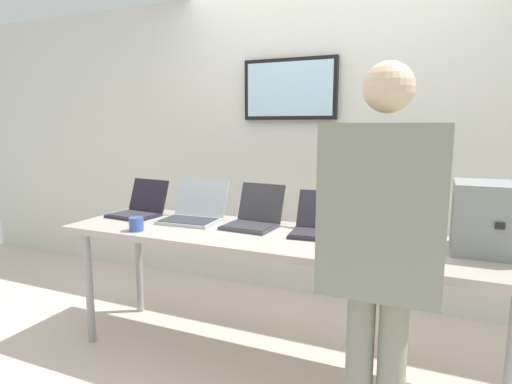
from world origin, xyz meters
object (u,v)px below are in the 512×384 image
object	(u,v)px
laptop_station_3	(325,225)
laptop_station_4	(400,230)
person	(381,240)
workbench	(280,245)
equipment_box	(496,218)
laptop_station_1	(194,212)
coffee_mug	(136,224)
laptop_station_2	(254,217)
laptop_station_0	(139,208)

from	to	relation	value
laptop_station_3	laptop_station_4	distance (m)	0.41
laptop_station_3	person	world-z (taller)	person
workbench	person	bearing A→B (deg)	-44.25
workbench	equipment_box	xyz separation A→B (m)	(1.09, 0.10, 0.23)
equipment_box	laptop_station_4	xyz separation A→B (m)	(-0.45, 0.04, -0.12)
laptop_station_3	person	distance (m)	0.87
laptop_station_1	laptop_station_3	distance (m)	0.89
workbench	laptop_station_3	size ratio (longest dim) A/B	6.56
laptop_station_1	person	size ratio (longest dim) A/B	0.23
laptop_station_1	laptop_station_4	bearing A→B (deg)	0.67
laptop_station_1	coffee_mug	size ratio (longest dim) A/B	4.52
equipment_box	person	xyz separation A→B (m)	(-0.46, -0.72, 0.03)
laptop_station_2	laptop_station_3	world-z (taller)	laptop_station_2
equipment_box	person	world-z (taller)	person
coffee_mug	laptop_station_2	bearing A→B (deg)	32.79
laptop_station_1	person	world-z (taller)	person
laptop_station_3	coffee_mug	distance (m)	1.13
laptop_station_0	person	xyz separation A→B (m)	(1.73, -0.73, 0.15)
workbench	laptop_station_2	distance (m)	0.29
laptop_station_1	laptop_station_3	bearing A→B (deg)	0.46
laptop_station_1	laptop_station_4	size ratio (longest dim) A/B	0.99
laptop_station_4	workbench	bearing A→B (deg)	-167.42
laptop_station_0	person	bearing A→B (deg)	-22.92
equipment_box	laptop_station_1	bearing A→B (deg)	179.07
laptop_station_0	person	size ratio (longest dim) A/B	0.21
laptop_station_3	coffee_mug	xyz separation A→B (m)	(-1.06, -0.39, -0.01)
workbench	person	distance (m)	0.93
coffee_mug	person	bearing A→B (deg)	-14.21
workbench	laptop_station_4	distance (m)	0.67
laptop_station_2	person	distance (m)	1.16
laptop_station_0	coffee_mug	xyz separation A→B (m)	(0.27, -0.36, -0.01)
laptop_station_1	person	xyz separation A→B (m)	(1.29, -0.75, 0.14)
laptop_station_0	laptop_station_1	bearing A→B (deg)	2.19
laptop_station_3	coffee_mug	bearing A→B (deg)	-160.01
laptop_station_2	laptop_station_1	bearing A→B (deg)	-178.72
person	equipment_box	bearing A→B (deg)	57.73
workbench	laptop_station_4	size ratio (longest dim) A/B	6.81
workbench	laptop_station_1	world-z (taller)	laptop_station_1
coffee_mug	laptop_station_3	bearing A→B (deg)	19.99
laptop_station_0	laptop_station_3	xyz separation A→B (m)	(1.33, 0.02, -0.00)
equipment_box	person	distance (m)	0.85
laptop_station_2	laptop_station_4	size ratio (longest dim) A/B	0.90
laptop_station_3	laptop_station_1	bearing A→B (deg)	-179.54
laptop_station_0	laptop_station_3	size ratio (longest dim) A/B	0.85
laptop_station_2	coffee_mug	xyz separation A→B (m)	(-0.60, -0.39, -0.02)
laptop_station_1	laptop_station_3	world-z (taller)	laptop_station_1
equipment_box	laptop_station_4	world-z (taller)	equipment_box
laptop_station_3	laptop_station_4	xyz separation A→B (m)	(0.41, 0.01, 0.01)
laptop_station_1	laptop_station_4	xyz separation A→B (m)	(1.30, 0.02, 0.00)
laptop_station_3	equipment_box	bearing A→B (deg)	-2.38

